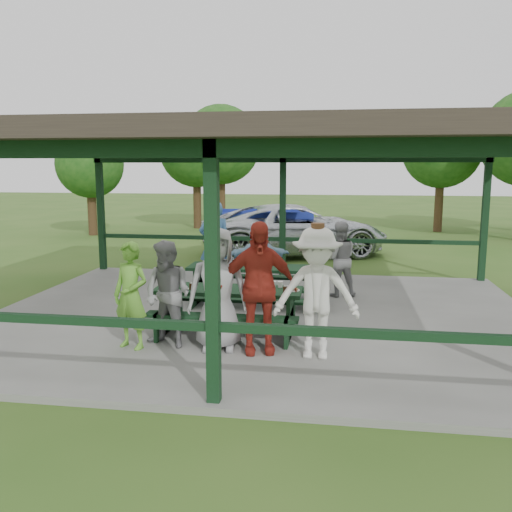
% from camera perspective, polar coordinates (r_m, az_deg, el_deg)
% --- Properties ---
extents(ground, '(90.00, 90.00, 0.00)m').
position_cam_1_polar(ground, '(10.12, 0.51, -6.69)').
color(ground, '#32581B').
rests_on(ground, ground).
extents(concrete_slab, '(10.00, 8.00, 0.10)m').
position_cam_1_polar(concrete_slab, '(10.11, 0.51, -6.41)').
color(concrete_slab, slate).
rests_on(concrete_slab, ground).
extents(pavilion_structure, '(10.60, 8.60, 3.24)m').
position_cam_1_polar(pavilion_structure, '(9.73, 0.53, 11.54)').
color(pavilion_structure, black).
rests_on(pavilion_structure, concrete_slab).
extents(picnic_table_near, '(2.39, 1.39, 0.75)m').
position_cam_1_polar(picnic_table_near, '(8.89, -2.93, -5.18)').
color(picnic_table_near, black).
rests_on(picnic_table_near, concrete_slab).
extents(picnic_table_far, '(2.66, 1.39, 0.75)m').
position_cam_1_polar(picnic_table_far, '(10.78, -0.08, -2.52)').
color(picnic_table_far, black).
rests_on(picnic_table_far, concrete_slab).
extents(table_setting, '(2.21, 0.45, 0.10)m').
position_cam_1_polar(table_setting, '(8.83, -1.97, -3.17)').
color(table_setting, white).
rests_on(table_setting, picnic_table_near).
extents(contestant_green, '(0.68, 0.54, 1.61)m').
position_cam_1_polar(contestant_green, '(8.31, -13.04, -4.06)').
color(contestant_green, '#5DA32F').
rests_on(contestant_green, concrete_slab).
extents(contestant_grey_left, '(0.95, 0.84, 1.62)m').
position_cam_1_polar(contestant_grey_left, '(8.26, -9.25, -3.99)').
color(contestant_grey_left, gray).
rests_on(contestant_grey_left, concrete_slab).
extents(contestant_grey_mid, '(0.98, 0.72, 1.84)m').
position_cam_1_polar(contestant_grey_mid, '(8.04, -4.04, -3.48)').
color(contestant_grey_mid, gray).
rests_on(contestant_grey_mid, concrete_slab).
extents(contestant_red, '(1.22, 0.73, 1.94)m').
position_cam_1_polar(contestant_red, '(7.87, 0.20, -3.34)').
color(contestant_red, '#A12B1F').
rests_on(contestant_red, concrete_slab).
extents(contestant_white_fedora, '(1.22, 0.70, 1.93)m').
position_cam_1_polar(contestant_white_fedora, '(7.72, 6.39, -3.88)').
color(contestant_white_fedora, silver).
rests_on(contestant_white_fedora, concrete_slab).
extents(spectator_lblue, '(1.50, 0.93, 1.54)m').
position_cam_1_polar(spectator_lblue, '(11.67, 0.29, -0.13)').
color(spectator_lblue, '#8EBBDC').
rests_on(spectator_lblue, concrete_slab).
extents(spectator_blue, '(0.81, 0.64, 1.94)m').
position_cam_1_polar(spectator_blue, '(12.30, -4.35, 1.28)').
color(spectator_blue, '#396394').
rests_on(spectator_blue, concrete_slab).
extents(spectator_grey, '(0.88, 0.75, 1.58)m').
position_cam_1_polar(spectator_grey, '(11.48, 8.72, -0.31)').
color(spectator_grey, gray).
rests_on(spectator_grey, concrete_slab).
extents(pickup_truck, '(6.44, 4.68, 1.63)m').
position_cam_1_polar(pickup_truck, '(17.26, 4.12, 2.77)').
color(pickup_truck, silver).
rests_on(pickup_truck, ground).
extents(farm_trailer, '(4.17, 2.30, 1.44)m').
position_cam_1_polar(farm_trailer, '(18.42, 1.05, 2.90)').
color(farm_trailer, navy).
rests_on(farm_trailer, ground).
extents(tree_far_left, '(3.31, 3.31, 5.17)m').
position_cam_1_polar(tree_far_left, '(24.93, -6.30, 10.94)').
color(tree_far_left, '#372616').
rests_on(tree_far_left, ground).
extents(tree_left, '(3.54, 3.54, 5.53)m').
position_cam_1_polar(tree_left, '(24.70, -3.72, 11.57)').
color(tree_left, '#372616').
rests_on(tree_left, ground).
extents(tree_mid, '(3.33, 3.33, 5.21)m').
position_cam_1_polar(tree_mid, '(24.72, 18.97, 10.58)').
color(tree_mid, '#372616').
rests_on(tree_mid, ground).
extents(tree_edge_left, '(2.72, 2.72, 4.25)m').
position_cam_1_polar(tree_edge_left, '(23.23, -17.09, 9.16)').
color(tree_edge_left, '#372616').
rests_on(tree_edge_left, ground).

